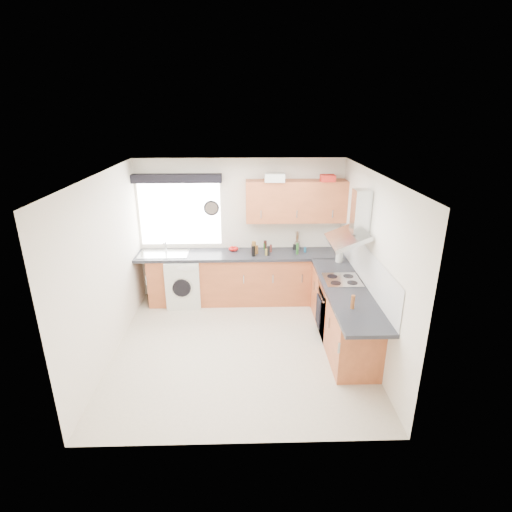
{
  "coord_description": "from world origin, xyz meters",
  "views": [
    {
      "loc": [
        0.08,
        -5.02,
        3.29
      ],
      "look_at": [
        0.25,
        0.85,
        1.1
      ],
      "focal_mm": 28.0,
      "sensor_mm": 36.0,
      "label": 1
    }
  ],
  "objects_px": {
    "extractor_hood": "(354,224)",
    "upper_cabinets": "(296,201)",
    "oven": "(340,310)",
    "washing_machine": "(184,281)"
  },
  "relations": [
    {
      "from": "washing_machine",
      "to": "oven",
      "type": "bearing_deg",
      "value": -26.38
    },
    {
      "from": "upper_cabinets",
      "to": "washing_machine",
      "type": "bearing_deg",
      "value": -174.16
    },
    {
      "from": "extractor_hood",
      "to": "washing_machine",
      "type": "relative_size",
      "value": 0.92
    },
    {
      "from": "extractor_hood",
      "to": "washing_machine",
      "type": "bearing_deg",
      "value": 156.59
    },
    {
      "from": "oven",
      "to": "upper_cabinets",
      "type": "distance_m",
      "value": 1.99
    },
    {
      "from": "extractor_hood",
      "to": "upper_cabinets",
      "type": "height_order",
      "value": "upper_cabinets"
    },
    {
      "from": "upper_cabinets",
      "to": "oven",
      "type": "bearing_deg",
      "value": -67.46
    },
    {
      "from": "oven",
      "to": "washing_machine",
      "type": "distance_m",
      "value": 2.74
    },
    {
      "from": "oven",
      "to": "extractor_hood",
      "type": "bearing_deg",
      "value": -0.0
    },
    {
      "from": "oven",
      "to": "washing_machine",
      "type": "height_order",
      "value": "washing_machine"
    }
  ]
}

